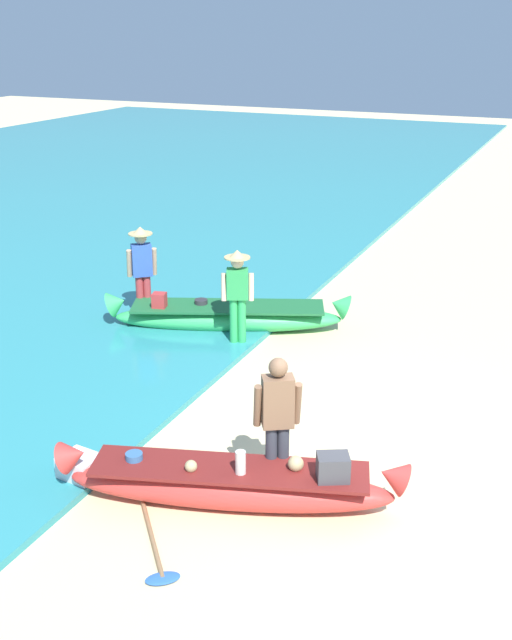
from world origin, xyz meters
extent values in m
plane|color=beige|center=(0.00, 0.00, 0.00)|extent=(80.00, 80.00, 0.00)
ellipsoid|color=red|center=(-1.36, -1.50, 0.24)|extent=(3.82, 1.74, 0.48)
cone|color=red|center=(0.41, -0.95, 0.53)|extent=(0.49, 0.49, 0.46)
cone|color=red|center=(-3.12, -2.04, 0.53)|extent=(0.49, 0.49, 0.46)
cube|color=maroon|center=(-1.36, -1.50, 0.48)|extent=(3.24, 1.57, 0.04)
cylinder|color=#386699|center=(-2.45, -1.79, 0.53)|extent=(0.20, 0.20, 0.10)
sphere|color=tan|center=(-1.73, -1.72, 0.55)|extent=(0.14, 0.14, 0.14)
cylinder|color=silver|center=(-1.19, -1.55, 0.62)|extent=(0.12, 0.12, 0.30)
sphere|color=tan|center=(-0.65, -1.21, 0.57)|extent=(0.18, 0.18, 0.18)
cube|color=#424247|center=(-0.20, -1.24, 0.63)|extent=(0.44, 0.40, 0.32)
ellipsoid|color=#38B760|center=(-3.78, 3.44, 0.23)|extent=(4.10, 2.28, 0.46)
cone|color=#38B760|center=(-1.92, 4.20, 0.51)|extent=(0.57, 0.59, 0.53)
cone|color=#38B760|center=(-5.64, 2.68, 0.51)|extent=(0.57, 0.59, 0.53)
cube|color=#1E6435|center=(-3.78, 3.44, 0.46)|extent=(3.50, 2.04, 0.04)
cube|color=#B73333|center=(-4.86, 2.86, 0.60)|extent=(0.28, 0.27, 0.28)
cylinder|color=#2D2D33|center=(-4.26, 3.33, 0.51)|extent=(0.24, 0.24, 0.10)
sphere|color=tan|center=(-3.61, 3.64, 0.55)|extent=(0.19, 0.19, 0.19)
cylinder|color=green|center=(-3.22, 2.83, 0.45)|extent=(0.14, 0.14, 0.89)
cylinder|color=green|center=(-3.34, 2.77, 0.45)|extent=(0.14, 0.14, 0.89)
cube|color=green|center=(-3.28, 2.80, 1.15)|extent=(0.42, 0.35, 0.52)
cylinder|color=beige|center=(-3.06, 2.88, 1.10)|extent=(0.16, 0.21, 0.48)
cylinder|color=beige|center=(-3.48, 2.69, 1.10)|extent=(0.16, 0.21, 0.48)
sphere|color=beige|center=(-3.28, 2.80, 1.53)|extent=(0.22, 0.22, 0.22)
cylinder|color=tan|center=(-3.28, 2.80, 1.61)|extent=(0.44, 0.44, 0.02)
cone|color=tan|center=(-3.28, 2.80, 1.68)|extent=(0.26, 0.26, 0.12)
cylinder|color=#333842|center=(-1.01, -1.08, 0.45)|extent=(0.14, 0.14, 0.91)
cylinder|color=#333842|center=(-0.89, -1.01, 0.45)|extent=(0.14, 0.14, 0.91)
cube|color=brown|center=(-0.95, -1.05, 1.22)|extent=(0.42, 0.37, 0.62)
cylinder|color=brown|center=(-1.16, -1.15, 1.17)|extent=(0.18, 0.22, 0.56)
cylinder|color=brown|center=(-0.76, -0.91, 1.17)|extent=(0.18, 0.22, 0.56)
sphere|color=brown|center=(-0.95, -1.05, 1.64)|extent=(0.22, 0.22, 0.22)
cylinder|color=#B2383D|center=(-5.47, 3.18, 0.45)|extent=(0.14, 0.14, 0.90)
cylinder|color=#B2383D|center=(-5.36, 3.27, 0.45)|extent=(0.14, 0.14, 0.90)
cube|color=#3356B2|center=(-5.42, 3.22, 1.19)|extent=(0.42, 0.40, 0.59)
cylinder|color=tan|center=(-5.61, 3.09, 1.14)|extent=(0.20, 0.21, 0.54)
cylinder|color=tan|center=(-5.25, 3.38, 1.14)|extent=(0.20, 0.21, 0.54)
sphere|color=tan|center=(-5.42, 3.22, 1.61)|extent=(0.22, 0.22, 0.22)
cylinder|color=tan|center=(-5.42, 3.22, 1.69)|extent=(0.44, 0.44, 0.02)
cone|color=tan|center=(-5.42, 3.22, 1.76)|extent=(0.26, 0.26, 0.12)
cube|color=silver|center=(-3.21, -1.82, 0.18)|extent=(0.51, 0.45, 0.37)
cylinder|color=#8E6B47|center=(-1.93, -2.33, 0.03)|extent=(1.11, 1.31, 0.05)
ellipsoid|color=#2D60B7|center=(-1.39, -2.97, 0.03)|extent=(0.40, 0.38, 0.03)
camera|label=1|loc=(2.05, -8.39, 5.26)|focal=43.63mm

